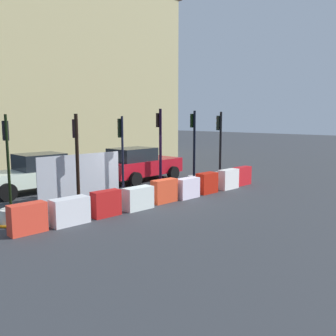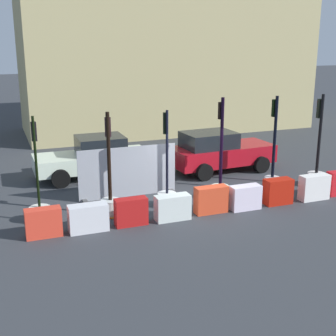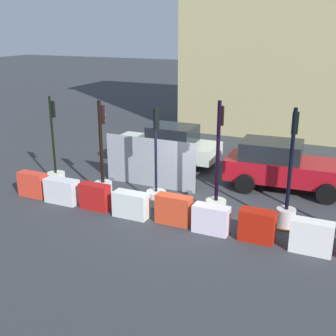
% 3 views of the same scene
% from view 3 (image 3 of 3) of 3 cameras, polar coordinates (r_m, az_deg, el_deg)
% --- Properties ---
extents(ground_plane, '(120.00, 120.00, 0.00)m').
position_cam_3_polar(ground_plane, '(13.85, 2.41, -5.60)').
color(ground_plane, '#32353A').
extents(traffic_light_0, '(0.91, 0.91, 3.31)m').
position_cam_3_polar(traffic_light_0, '(16.38, -14.65, -0.85)').
color(traffic_light_0, silver).
rests_on(traffic_light_0, ground_plane).
extents(traffic_light_1, '(0.83, 0.83, 3.34)m').
position_cam_3_polar(traffic_light_1, '(14.92, -8.64, -1.58)').
color(traffic_light_1, silver).
rests_on(traffic_light_1, ground_plane).
extents(traffic_light_2, '(0.65, 0.65, 3.27)m').
position_cam_3_polar(traffic_light_2, '(14.10, -1.58, -2.77)').
color(traffic_light_2, silver).
rests_on(traffic_light_2, ground_plane).
extents(traffic_light_3, '(0.94, 0.94, 3.58)m').
position_cam_3_polar(traffic_light_3, '(13.45, 6.43, -3.75)').
color(traffic_light_3, beige).
rests_on(traffic_light_3, ground_plane).
extents(traffic_light_4, '(0.78, 0.78, 3.53)m').
position_cam_3_polar(traffic_light_4, '(12.99, 15.52, -4.67)').
color(traffic_light_4, beige).
rests_on(traffic_light_4, ground_plane).
extents(construction_barrier_0, '(1.02, 0.41, 0.85)m').
position_cam_3_polar(construction_barrier_0, '(15.52, -17.53, -2.09)').
color(construction_barrier_0, red).
rests_on(construction_barrier_0, ground_plane).
extents(construction_barrier_1, '(1.16, 0.48, 0.82)m').
position_cam_3_polar(construction_barrier_1, '(14.70, -13.92, -2.98)').
color(construction_barrier_1, silver).
rests_on(construction_barrier_1, ground_plane).
extents(construction_barrier_2, '(0.99, 0.38, 0.85)m').
position_cam_3_polar(construction_barrier_2, '(13.95, -9.69, -3.78)').
color(construction_barrier_2, '#B41716').
rests_on(construction_barrier_2, ground_plane).
extents(construction_barrier_3, '(1.11, 0.46, 0.80)m').
position_cam_3_polar(construction_barrier_3, '(13.27, -4.94, -4.89)').
color(construction_barrier_3, silver).
rests_on(construction_barrier_3, ground_plane).
extents(construction_barrier_4, '(1.08, 0.41, 0.89)m').
position_cam_3_polar(construction_barrier_4, '(12.78, 0.77, -5.55)').
color(construction_barrier_4, red).
rests_on(construction_barrier_4, ground_plane).
extents(construction_barrier_5, '(1.03, 0.44, 0.81)m').
position_cam_3_polar(construction_barrier_5, '(12.32, 5.73, -6.80)').
color(construction_barrier_5, silver).
rests_on(construction_barrier_5, ground_plane).
extents(construction_barrier_6, '(0.97, 0.48, 0.88)m').
position_cam_3_polar(construction_barrier_6, '(12.05, 11.77, -7.52)').
color(construction_barrier_6, '#B2190B').
rests_on(construction_barrier_6, ground_plane).
extents(construction_barrier_7, '(1.07, 0.42, 0.89)m').
position_cam_3_polar(construction_barrier_7, '(11.81, 18.54, -8.68)').
color(construction_barrier_7, white).
rests_on(construction_barrier_7, ground_plane).
extents(car_white_van, '(4.59, 2.18, 1.67)m').
position_cam_3_polar(car_white_van, '(18.28, -0.13, 3.10)').
color(car_white_van, silver).
rests_on(car_white_van, ground_plane).
extents(car_red_compact, '(4.50, 2.38, 1.72)m').
position_cam_3_polar(car_red_compact, '(15.92, 15.18, 0.29)').
color(car_red_compact, '#A4101B').
rests_on(car_red_compact, ground_plane).
extents(site_fence_panel, '(3.56, 0.50, 1.82)m').
position_cam_3_polar(site_fence_panel, '(15.58, -2.45, 0.54)').
color(site_fence_panel, '#989EA8').
rests_on(site_fence_panel, ground_plane).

